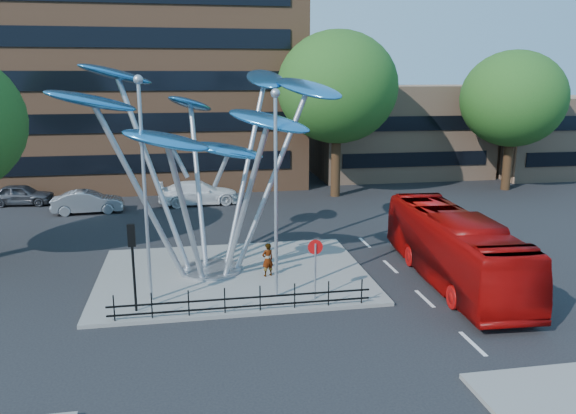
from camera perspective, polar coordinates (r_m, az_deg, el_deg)
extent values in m
plane|color=black|center=(20.44, -1.27, -12.66)|extent=(120.00, 120.00, 0.00)
cube|color=slate|center=(25.80, -5.56, -6.87)|extent=(12.00, 9.00, 0.15)
cube|color=tan|center=(51.94, 11.24, 7.60)|extent=(15.00, 8.00, 8.00)
cube|color=tan|center=(56.89, 25.32, 6.55)|extent=(12.00, 8.00, 7.00)
cylinder|color=black|center=(42.03, 4.88, 4.94)|extent=(0.70, 0.70, 5.72)
ellipsoid|color=#154A18|center=(41.60, 5.03, 12.04)|extent=(8.80, 8.80, 8.10)
cylinder|color=black|center=(47.63, 21.43, 4.65)|extent=(0.70, 0.70, 5.06)
ellipsoid|color=#154A18|center=(47.23, 21.91, 10.17)|extent=(8.00, 8.00, 7.36)
cylinder|color=#9EA0A5|center=(26.18, -7.85, -6.32)|extent=(2.80, 2.80, 0.12)
cylinder|color=#9EA0A5|center=(24.56, -10.87, 1.56)|extent=(0.24, 0.24, 7.80)
ellipsoid|color=#2C7EC1|center=(23.36, -19.31, 10.13)|extent=(3.92, 2.95, 1.39)
cylinder|color=#9EA0A5|center=(24.32, -8.92, -0.16)|extent=(0.24, 0.24, 6.40)
ellipsoid|color=#2C7EC1|center=(21.61, -12.28, 6.64)|extent=(3.47, 1.78, 1.31)
cylinder|color=#9EA0A5|center=(24.48, -6.62, 0.72)|extent=(0.24, 0.24, 7.00)
ellipsoid|color=#2C7EC1|center=(22.56, -1.98, 8.73)|extent=(3.81, 3.11, 1.36)
cylinder|color=#9EA0A5|center=(25.18, -5.41, 2.50)|extent=(0.24, 0.24, 8.20)
ellipsoid|color=#2C7EC1|center=(25.64, 2.07, 11.97)|extent=(3.52, 4.06, 1.44)
cylinder|color=#9EA0A5|center=(26.00, -6.47, 3.27)|extent=(0.24, 0.24, 8.60)
ellipsoid|color=#2C7EC1|center=(27.82, -2.35, 12.89)|extent=(2.21, 3.79, 1.39)
cylinder|color=#9EA0A5|center=(26.17, -8.63, 1.93)|extent=(0.24, 0.24, 7.40)
ellipsoid|color=#2C7EC1|center=(28.30, -9.88, 10.29)|extent=(3.02, 3.71, 1.34)
cylinder|color=#9EA0A5|center=(25.45, -10.45, 3.14)|extent=(0.24, 0.24, 8.80)
ellipsoid|color=#2C7EC1|center=(26.63, -17.04, 12.75)|extent=(3.88, 3.60, 1.42)
ellipsoid|color=#2C7EC1|center=(25.04, -12.45, 6.59)|extent=(3.40, 1.96, 1.13)
ellipsoid|color=#2C7EC1|center=(24.53, -6.11, 5.74)|extent=(3.39, 2.16, 1.11)
cylinder|color=#9EA0A5|center=(22.20, -14.31, 1.07)|extent=(0.14, 0.14, 8.50)
sphere|color=#9EA0A5|center=(21.73, -14.98, 12.40)|extent=(0.36, 0.36, 0.36)
cylinder|color=#9EA0A5|center=(21.95, -1.25, 0.68)|extent=(0.14, 0.14, 8.00)
sphere|color=#9EA0A5|center=(21.43, -1.30, 11.49)|extent=(0.36, 0.36, 0.36)
cylinder|color=black|center=(21.99, -15.40, -6.30)|extent=(0.10, 0.10, 3.20)
cube|color=black|center=(21.57, -15.62, -2.79)|extent=(0.28, 0.18, 0.85)
sphere|color=#FF0C0C|center=(21.50, -15.67, -2.07)|extent=(0.18, 0.18, 0.18)
cylinder|color=#9EA0A5|center=(22.55, 2.78, -6.53)|extent=(0.08, 0.08, 2.30)
cylinder|color=red|center=(22.26, 2.79, -4.09)|extent=(0.60, 0.04, 0.60)
cube|color=white|center=(22.27, 2.78, -4.07)|extent=(0.42, 0.03, 0.10)
cylinder|color=black|center=(21.72, -17.26, -9.79)|extent=(0.05, 0.05, 1.00)
cylinder|color=black|center=(21.58, -13.68, -9.70)|extent=(0.05, 0.05, 1.00)
cylinder|color=black|center=(21.53, -10.06, -9.58)|extent=(0.05, 0.05, 1.00)
cylinder|color=black|center=(21.56, -6.44, -9.42)|extent=(0.05, 0.05, 1.00)
cylinder|color=black|center=(21.67, -2.85, -9.23)|extent=(0.05, 0.05, 1.00)
cylinder|color=black|center=(21.86, 0.68, -9.00)|extent=(0.05, 0.05, 1.00)
cylinder|color=black|center=(22.13, 4.14, -8.74)|extent=(0.05, 0.05, 1.00)
cylinder|color=black|center=(22.48, 7.50, -8.47)|extent=(0.05, 0.05, 1.00)
cube|color=black|center=(21.58, -4.64, -9.21)|extent=(10.00, 0.06, 0.06)
cube|color=black|center=(21.72, -4.63, -10.06)|extent=(10.00, 0.06, 0.06)
imported|color=#9D0807|center=(25.72, 16.46, -3.97)|extent=(3.24, 11.26, 3.10)
imported|color=gray|center=(25.10, -2.09, -5.37)|extent=(0.65, 0.54, 1.53)
imported|color=#3A3C42|center=(43.56, -25.46, 1.14)|extent=(4.47, 2.13, 1.47)
imported|color=#96989D|center=(39.32, -19.68, 0.49)|extent=(4.62, 1.83, 1.49)
imported|color=white|center=(40.05, -9.04, 1.43)|extent=(5.77, 2.69, 1.63)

